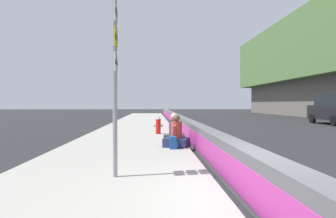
{
  "coord_description": "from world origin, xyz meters",
  "views": [
    {
      "loc": [
        -4.46,
        1.64,
        1.61
      ],
      "look_at": [
        11.26,
        0.86,
        1.32
      ],
      "focal_mm": 31.25,
      "sensor_mm": 36.0,
      "label": 1
    }
  ],
  "objects": [
    {
      "name": "seated_person_middle",
      "position": [
        6.65,
        0.86,
        0.49
      ],
      "size": [
        0.71,
        0.82,
        1.11
      ],
      "color": "#424247",
      "rests_on": "sidewalk_strip"
    },
    {
      "name": "seated_person_foreground",
      "position": [
        5.45,
        0.86,
        0.49
      ],
      "size": [
        0.9,
        0.97,
        1.11
      ],
      "color": "#23284C",
      "rests_on": "sidewalk_strip"
    },
    {
      "name": "route_sign_post",
      "position": [
        1.44,
        2.41,
        2.23
      ],
      "size": [
        0.44,
        0.09,
        3.6
      ],
      "color": "gray",
      "rests_on": "sidewalk_strip"
    },
    {
      "name": "jersey_barrier",
      "position": [
        0.0,
        0.0,
        0.42
      ],
      "size": [
        76.0,
        0.45,
        0.85
      ],
      "color": "#545456",
      "rests_on": "ground_plane"
    },
    {
      "name": "fire_hydrant",
      "position": [
        9.72,
        1.41,
        0.59
      ],
      "size": [
        0.26,
        0.46,
        0.88
      ],
      "color": "red",
      "rests_on": "sidewalk_strip"
    },
    {
      "name": "ground_plane",
      "position": [
        0.0,
        0.0,
        0.0
      ],
      "size": [
        160.0,
        160.0,
        0.0
      ],
      "primitive_type": "plane",
      "color": "#232326",
      "rests_on": "ground"
    },
    {
      "name": "backpack",
      "position": [
        5.03,
        0.99,
        0.33
      ],
      "size": [
        0.32,
        0.28,
        0.4
      ],
      "color": "navy",
      "rests_on": "sidewalk_strip"
    },
    {
      "name": "sidewalk_strip",
      "position": [
        0.0,
        2.65,
        0.07
      ],
      "size": [
        80.0,
        4.4,
        0.14
      ],
      "primitive_type": "cube",
      "color": "gray",
      "rests_on": "ground_plane"
    },
    {
      "name": "parked_car_fourth",
      "position": [
        17.3,
        -12.29,
        1.18
      ],
      "size": [
        4.87,
        2.2,
        2.28
      ],
      "color": "black",
      "rests_on": "ground_plane"
    }
  ]
}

